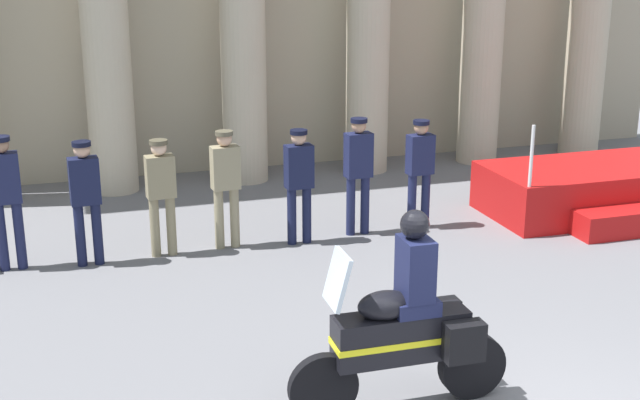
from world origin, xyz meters
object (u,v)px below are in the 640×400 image
officer_in_row_0 (6,192)px  officer_in_row_3 (226,180)px  officer_in_row_2 (161,188)px  officer_in_row_4 (299,177)px  motorcycle_with_rider (408,328)px  officer_in_row_5 (358,167)px  officer_in_row_1 (85,193)px  reviewing_stand (593,191)px  officer_in_row_6 (420,165)px

officer_in_row_0 → officer_in_row_3: bearing=175.6°
officer_in_row_2 → officer_in_row_3: officer_in_row_3 is taller
officer_in_row_4 → motorcycle_with_rider: size_ratio=0.79×
motorcycle_with_rider → officer_in_row_2: bearing=-69.9°
officer_in_row_5 → motorcycle_with_rider: motorcycle_with_rider is taller
officer_in_row_1 → officer_in_row_5: bearing=177.8°
reviewing_stand → officer_in_row_0: 8.69m
officer_in_row_0 → officer_in_row_1: bearing=168.1°
officer_in_row_2 → officer_in_row_3: bearing=179.4°
officer_in_row_2 → motorcycle_with_rider: 4.93m
officer_in_row_0 → officer_in_row_5: 4.78m
reviewing_stand → officer_in_row_0: officer_in_row_0 is taller
reviewing_stand → officer_in_row_0: bearing=178.7°
reviewing_stand → motorcycle_with_rider: bearing=-138.4°
officer_in_row_4 → officer_in_row_1: bearing=-4.3°
officer_in_row_4 → motorcycle_with_rider: motorcycle_with_rider is taller
officer_in_row_0 → officer_in_row_6: 5.75m
officer_in_row_1 → officer_in_row_4: 2.88m
reviewing_stand → officer_in_row_1: bearing=179.6°
officer_in_row_1 → motorcycle_with_rider: motorcycle_with_rider is taller
officer_in_row_1 → officer_in_row_3: bearing=179.5°
officer_in_row_0 → officer_in_row_5: bearing=175.8°
officer_in_row_6 → officer_in_row_2: bearing=-3.1°
officer_in_row_0 → officer_in_row_1: (0.97, -0.14, -0.06)m
officer_in_row_5 → officer_in_row_6: bearing=176.1°
officer_in_row_2 → officer_in_row_6: bearing=176.9°
reviewing_stand → officer_in_row_5: (-3.87, 0.17, 0.65)m
officer_in_row_5 → motorcycle_with_rider: bearing=71.4°
officer_in_row_0 → officer_in_row_4: bearing=173.8°
motorcycle_with_rider → officer_in_row_3: bearing=-80.3°
officer_in_row_1 → officer_in_row_3: size_ratio=1.00×
reviewing_stand → officer_in_row_2: 6.73m
officer_in_row_1 → officer_in_row_5: 3.81m
officer_in_row_4 → officer_in_row_6: (1.89, 0.13, -0.00)m
officer_in_row_3 → officer_in_row_6: (2.90, 0.00, -0.02)m
officer_in_row_2 → officer_in_row_0: bearing=-6.1°
officer_in_row_2 → officer_in_row_4: officer_in_row_4 is taller
officer_in_row_6 → officer_in_row_0: bearing=-4.2°
officer_in_row_6 → reviewing_stand: bearing=172.7°
officer_in_row_5 → officer_in_row_6: (0.96, 0.00, -0.05)m
officer_in_row_0 → officer_in_row_2: (1.95, -0.07, -0.10)m
officer_in_row_0 → officer_in_row_3: officer_in_row_0 is taller
reviewing_stand → officer_in_row_1: 7.71m
officer_in_row_0 → officer_in_row_1: 0.98m
officer_in_row_1 → officer_in_row_2: (0.98, 0.06, -0.04)m
officer_in_row_1 → reviewing_stand: bearing=175.6°
reviewing_stand → officer_in_row_5: size_ratio=1.92×
officer_in_row_1 → officer_in_row_5: (3.81, 0.11, 0.03)m
officer_in_row_0 → officer_in_row_6: bearing=175.8°
officer_in_row_6 → officer_in_row_1: bearing=-2.6°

